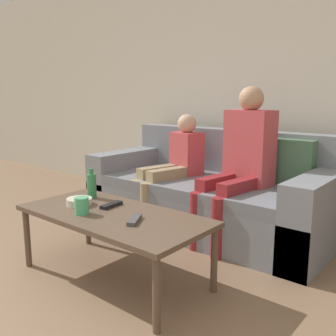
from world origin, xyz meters
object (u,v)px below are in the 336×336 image
at_px(tv_remote_0, 111,205).
at_px(tv_remote_1, 134,220).
at_px(person_child, 174,163).
at_px(snack_bowl, 79,202).
at_px(person_adult, 243,154).
at_px(cup_near, 82,206).
at_px(coffee_table, 113,219).
at_px(couch, 211,196).
at_px(bottle, 92,185).

distance_m(tv_remote_0, tv_remote_1, 0.34).
xyz_separation_m(person_child, snack_bowl, (0.05, -1.06, -0.11)).
xyz_separation_m(person_adult, cup_near, (-0.42, -1.22, -0.21)).
bearing_deg(coffee_table, tv_remote_1, -8.43).
height_order(couch, cup_near, couch).
height_order(coffee_table, cup_near, cup_near).
height_order(coffee_table, bottle, bottle).
xyz_separation_m(couch, tv_remote_0, (-0.05, -1.09, 0.15)).
relative_size(person_child, bottle, 4.63).
bearing_deg(snack_bowl, person_adult, 62.21).
height_order(coffee_table, person_adult, person_adult).
distance_m(coffee_table, snack_bowl, 0.31).
height_order(person_child, bottle, person_child).
distance_m(cup_near, tv_remote_0, 0.22).
relative_size(couch, person_child, 2.14).
relative_size(coffee_table, cup_near, 11.93).
xyz_separation_m(tv_remote_1, bottle, (-0.59, 0.18, 0.08)).
bearing_deg(coffee_table, snack_bowl, -175.76).
distance_m(person_adult, tv_remote_0, 1.11).
bearing_deg(cup_near, bottle, 131.55).
relative_size(person_adult, cup_near, 11.69).
height_order(couch, tv_remote_1, couch).
bearing_deg(person_adult, bottle, -117.81).
distance_m(coffee_table, cup_near, 0.21).
bearing_deg(couch, tv_remote_0, -92.81).
relative_size(cup_near, tv_remote_0, 0.59).
distance_m(couch, coffee_table, 1.18).
bearing_deg(tv_remote_0, person_adult, 62.84).
distance_m(person_child, cup_near, 1.20).
height_order(tv_remote_0, snack_bowl, snack_bowl).
height_order(person_adult, tv_remote_0, person_adult).
xyz_separation_m(person_adult, snack_bowl, (-0.58, -1.11, -0.24)).
relative_size(person_adult, tv_remote_1, 7.03).
relative_size(tv_remote_0, bottle, 0.83).
bearing_deg(person_adult, cup_near, -101.69).
relative_size(couch, tv_remote_1, 12.14).
xyz_separation_m(coffee_table, person_adult, (0.29, 1.09, 0.30)).
bearing_deg(person_adult, tv_remote_0, -104.20).
bearing_deg(tv_remote_0, cup_near, -102.07).
distance_m(cup_near, snack_bowl, 0.20).
xyz_separation_m(coffee_table, bottle, (-0.37, 0.14, 0.13)).
height_order(person_child, cup_near, person_child).
xyz_separation_m(coffee_table, cup_near, (-0.13, -0.13, 0.09)).
bearing_deg(couch, bottle, -107.34).
relative_size(couch, tv_remote_0, 11.94).
height_order(coffee_table, person_child, person_child).
bearing_deg(cup_near, tv_remote_1, 16.00).
relative_size(cup_near, snack_bowl, 0.62).
height_order(person_child, tv_remote_0, person_child).
relative_size(coffee_table, tv_remote_0, 7.06).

